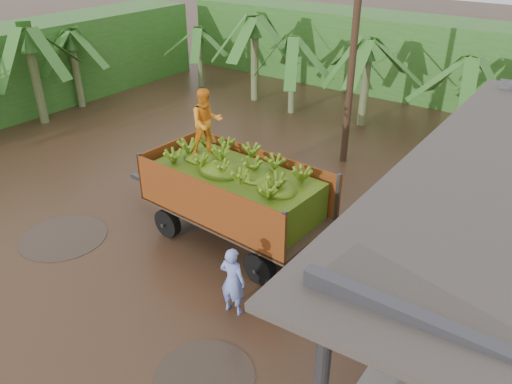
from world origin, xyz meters
TOP-DOWN VIEW (x-y plane):
  - ground at (0.00, 0.00)m, footprint 100.00×100.00m
  - hedge_north at (-2.00, 16.00)m, footprint 22.00×3.00m
  - hedge_west at (-14.00, 4.00)m, footprint 3.00×18.00m
  - banana_trailer at (0.21, 0.99)m, footprint 6.73×2.57m
  - man_blue at (1.89, -1.26)m, footprint 0.64×0.46m
  - utility_pole at (0.27, 7.18)m, footprint 1.20×0.24m
  - banana_plants at (-6.51, 5.38)m, footprint 24.00×20.49m

SIDE VIEW (x-z plane):
  - ground at x=0.00m, z-range 0.00..0.00m
  - man_blue at x=1.89m, z-range 0.00..1.66m
  - banana_trailer at x=0.21m, z-range -0.51..3.44m
  - hedge_north at x=-2.00m, z-range 0.00..3.60m
  - hedge_west at x=-14.00m, z-range 0.00..3.60m
  - banana_plants at x=-6.51m, z-range -0.20..3.82m
  - utility_pole at x=0.27m, z-range 0.06..7.27m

